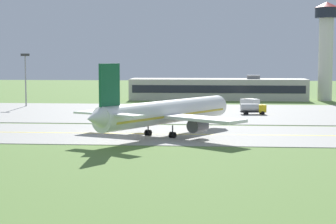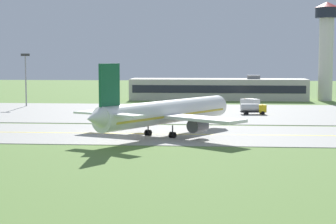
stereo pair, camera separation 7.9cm
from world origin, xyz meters
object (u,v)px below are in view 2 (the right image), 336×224
(service_truck_fuel, at_px, (250,103))
(service_truck_baggage, at_px, (253,108))
(airplane_lead, at_px, (165,112))
(apron_light_mast, at_px, (26,73))
(control_tower, at_px, (326,42))

(service_truck_fuel, bearing_deg, service_truck_baggage, -90.44)
(airplane_lead, height_order, apron_light_mast, apron_light_mast)
(service_truck_fuel, distance_m, apron_light_mast, 62.42)
(airplane_lead, xyz_separation_m, service_truck_baggage, (17.37, 40.71, -2.60))
(service_truck_fuel, height_order, apron_light_mast, apron_light_mast)
(control_tower, height_order, apron_light_mast, control_tower)
(service_truck_baggage, bearing_deg, service_truck_fuel, 89.56)
(airplane_lead, bearing_deg, service_truck_baggage, 66.90)
(control_tower, bearing_deg, airplane_lead, -115.36)
(service_truck_baggage, xyz_separation_m, service_truck_fuel, (0.14, 18.35, -0.00))
(control_tower, bearing_deg, service_truck_baggage, -117.17)
(service_truck_baggage, bearing_deg, airplane_lead, -113.10)
(airplane_lead, distance_m, service_truck_fuel, 61.65)
(service_truck_fuel, distance_m, control_tower, 42.91)
(service_truck_baggage, relative_size, apron_light_mast, 0.42)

